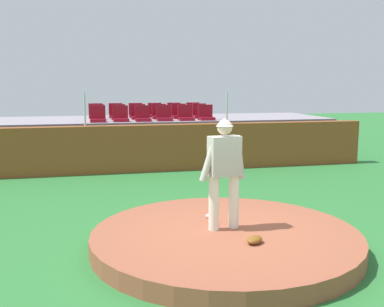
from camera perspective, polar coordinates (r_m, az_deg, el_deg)
name	(u,v)px	position (r m, az deg, el deg)	size (l,w,h in m)	color
ground_plane	(225,247)	(7.42, 4.22, -11.72)	(60.00, 60.00, 0.00)	#2C7433
pitchers_mound	(225,239)	(7.37, 4.23, -10.72)	(4.28, 4.28, 0.27)	#995238
pitcher	(224,165)	(7.18, 4.09, -1.49)	(0.80, 0.33, 1.80)	white
baseball	(208,216)	(7.95, 2.00, -7.90)	(0.07, 0.07, 0.07)	white
fielding_glove	(255,240)	(6.81, 7.91, -10.73)	(0.30, 0.20, 0.11)	brown
brick_barrier	(159,148)	(13.57, -4.19, 0.72)	(13.19, 0.40, 1.40)	brown
fence_post_left	(85,110)	(13.29, -13.39, 5.42)	(0.06, 0.06, 0.95)	silver
fence_post_right	(227,108)	(13.95, 4.42, 5.78)	(0.06, 0.06, 0.95)	silver
bleacher_platform	(148,138)	(15.84, -5.51, 1.90)	(12.43, 3.50, 1.42)	gray
stadium_chair_0	(98,117)	(14.38, -11.80, 4.53)	(0.48, 0.44, 0.50)	maroon
stadium_chair_1	(121,117)	(14.46, -8.99, 4.63)	(0.48, 0.44, 0.50)	maroon
stadium_chair_2	(143,116)	(14.48, -6.23, 4.69)	(0.48, 0.44, 0.50)	maroon
stadium_chair_3	(164,116)	(14.61, -3.54, 4.76)	(0.48, 0.44, 0.50)	maroon
stadium_chair_4	(186,116)	(14.74, -0.82, 4.81)	(0.48, 0.44, 0.50)	maroon
stadium_chair_5	(206,115)	(14.89, 1.78, 4.85)	(0.48, 0.44, 0.50)	maroon
stadium_chair_6	(98,115)	(15.30, -11.84, 4.77)	(0.48, 0.44, 0.50)	maroon
stadium_chair_7	(118,115)	(15.33, -9.26, 4.85)	(0.48, 0.44, 0.50)	maroon
stadium_chair_8	(138,114)	(15.37, -6.77, 4.92)	(0.48, 0.44, 0.50)	maroon
stadium_chair_9	(159,114)	(15.47, -4.15, 4.98)	(0.48, 0.44, 0.50)	maroon
stadium_chair_10	(179,114)	(15.61, -1.63, 5.03)	(0.48, 0.44, 0.50)	maroon
stadium_chair_11	(200,114)	(15.76, 1.00, 5.07)	(0.48, 0.44, 0.50)	maroon
stadium_chair_12	(96,113)	(16.20, -12.05, 4.98)	(0.48, 0.44, 0.50)	maroon
stadium_chair_13	(116,113)	(16.21, -9.58, 5.05)	(0.48, 0.44, 0.50)	maroon
stadium_chair_14	(136,113)	(16.27, -7.10, 5.12)	(0.48, 0.44, 0.50)	maroon
stadium_chair_15	(155,113)	(16.36, -4.68, 5.18)	(0.48, 0.44, 0.50)	maroon
stadium_chair_16	(174,112)	(16.47, -2.24, 5.22)	(0.48, 0.44, 0.50)	maroon
stadium_chair_17	(193,112)	(16.63, 0.17, 5.26)	(0.48, 0.44, 0.50)	maroon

